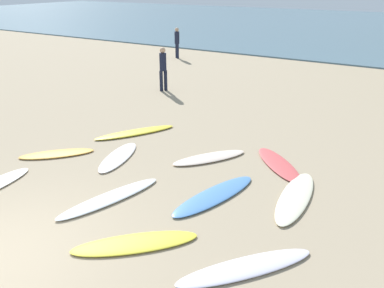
% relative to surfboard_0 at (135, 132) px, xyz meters
% --- Properties ---
extents(ocean_water, '(120.00, 40.00, 0.08)m').
position_rel_surfboard_0_xyz_m(ocean_water, '(1.65, 33.88, 0.00)').
color(ocean_water, slate).
rests_on(ocean_water, ground_plane).
extents(surfboard_0, '(1.71, 2.40, 0.08)m').
position_rel_surfboard_0_xyz_m(surfboard_0, '(0.00, 0.00, 0.00)').
color(surfboard_0, yellow).
rests_on(surfboard_0, ground_plane).
extents(surfboard_1, '(1.11, 2.50, 0.08)m').
position_rel_surfboard_0_xyz_m(surfboard_1, '(1.99, -3.29, -0.00)').
color(surfboard_1, white).
rests_on(surfboard_1, ground_plane).
extents(surfboard_2, '(1.60, 2.00, 0.08)m').
position_rel_surfboard_0_xyz_m(surfboard_2, '(2.80, -0.41, -0.00)').
color(surfboard_2, '#F9DEC9').
rests_on(surfboard_2, ground_plane).
extents(surfboard_4, '(1.89, 1.88, 0.07)m').
position_rel_surfboard_0_xyz_m(surfboard_4, '(4.46, 0.17, -0.00)').
color(surfboard_4, '#DD5353').
rests_on(surfboard_4, ground_plane).
extents(surfboard_5, '(1.16, 2.48, 0.07)m').
position_rel_surfboard_0_xyz_m(surfboard_5, '(3.83, -2.03, -0.00)').
color(surfboard_5, '#558ED5').
rests_on(surfboard_5, ground_plane).
extents(surfboard_6, '(1.71, 1.77, 0.07)m').
position_rel_surfboard_0_xyz_m(surfboard_6, '(-0.78, -2.31, -0.01)').
color(surfboard_6, gold).
rests_on(surfboard_6, ground_plane).
extents(surfboard_7, '(1.12, 2.03, 0.07)m').
position_rel_surfboard_0_xyz_m(surfboard_7, '(0.74, -1.60, -0.01)').
color(surfboard_7, silver).
rests_on(surfboard_7, ground_plane).
extents(surfboard_8, '(2.00, 1.96, 0.07)m').
position_rel_surfboard_0_xyz_m(surfboard_8, '(3.43, -4.21, -0.01)').
color(surfboard_8, yellow).
rests_on(surfboard_8, ground_plane).
extents(surfboard_9, '(1.88, 2.19, 0.07)m').
position_rel_surfboard_0_xyz_m(surfboard_9, '(5.35, -3.77, -0.00)').
color(surfboard_9, white).
rests_on(surfboard_9, ground_plane).
extents(surfboard_10, '(0.81, 2.46, 0.08)m').
position_rel_surfboard_0_xyz_m(surfboard_10, '(5.33, -1.19, 0.00)').
color(surfboard_10, '#EFE8C6').
rests_on(surfboard_10, ground_plane).
extents(beachgoer_near, '(0.39, 0.39, 1.74)m').
position_rel_surfboard_0_xyz_m(beachgoer_near, '(-5.70, 10.90, 0.93)').
color(beachgoer_near, '#191E33').
rests_on(beachgoer_near, ground_plane).
extents(beachgoer_mid, '(0.38, 0.38, 1.79)m').
position_rel_surfboard_0_xyz_m(beachgoer_mid, '(-2.13, 4.49, 0.96)').
color(beachgoer_mid, '#191E33').
rests_on(beachgoer_mid, ground_plane).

